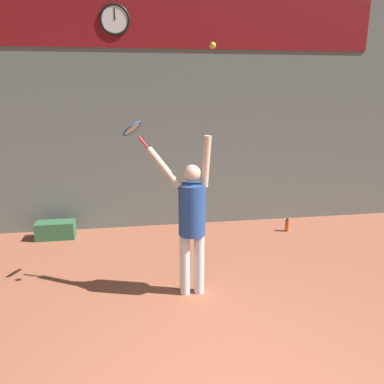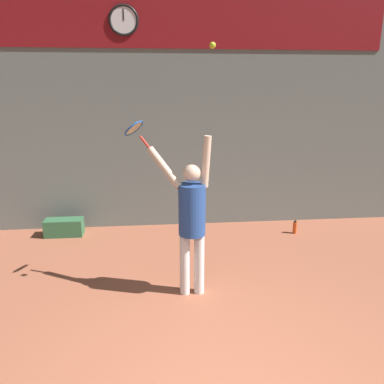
# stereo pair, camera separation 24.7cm
# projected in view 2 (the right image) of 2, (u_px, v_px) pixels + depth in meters

# --- Properties ---
(back_wall) EXTENTS (18.00, 0.10, 5.00)m
(back_wall) POSITION_uv_depth(u_px,v_px,m) (181.00, 93.00, 6.75)
(back_wall) COLOR slate
(back_wall) RESTS_ON ground_plane
(sponsor_banner) EXTENTS (7.28, 0.02, 0.87)m
(sponsor_banner) POSITION_uv_depth(u_px,v_px,m) (180.00, 21.00, 6.38)
(sponsor_banner) COLOR maroon
(scoreboard_clock) EXTENTS (0.51, 0.05, 0.51)m
(scoreboard_clock) POSITION_uv_depth(u_px,v_px,m) (124.00, 20.00, 6.27)
(scoreboard_clock) COLOR white
(tennis_player) EXTENTS (0.80, 0.51, 2.06)m
(tennis_player) POSITION_uv_depth(u_px,v_px,m) (191.00, 216.00, 4.63)
(tennis_player) COLOR white
(tennis_player) RESTS_ON ground_plane
(tennis_racket) EXTENTS (0.38, 0.36, 0.36)m
(tennis_racket) POSITION_uv_depth(u_px,v_px,m) (135.00, 130.00, 4.65)
(tennis_racket) COLOR red
(tennis_ball) EXTENTS (0.07, 0.07, 0.07)m
(tennis_ball) POSITION_uv_depth(u_px,v_px,m) (213.00, 45.00, 4.05)
(tennis_ball) COLOR #CCDB2D
(water_bottle) EXTENTS (0.07, 0.07, 0.25)m
(water_bottle) POSITION_uv_depth(u_px,v_px,m) (295.00, 227.00, 6.88)
(water_bottle) COLOR #D84C19
(water_bottle) RESTS_ON ground_plane
(equipment_bag) EXTENTS (0.67, 0.30, 0.31)m
(equipment_bag) POSITION_uv_depth(u_px,v_px,m) (64.00, 227.00, 6.78)
(equipment_bag) COLOR #33663F
(equipment_bag) RESTS_ON ground_plane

